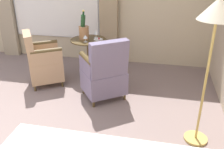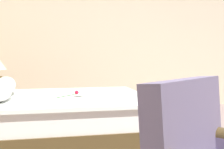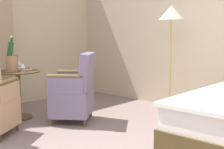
{
  "view_description": "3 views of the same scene",
  "coord_description": "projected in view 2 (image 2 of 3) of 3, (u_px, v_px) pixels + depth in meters",
  "views": [
    {
      "loc": [
        1.79,
        2.22,
        2.01
      ],
      "look_at": [
        -0.45,
        1.75,
        0.94
      ],
      "focal_mm": 40.0,
      "sensor_mm": 36.0,
      "label": 1
    },
    {
      "loc": [
        -2.79,
        2.16,
        1.11
      ],
      "look_at": [
        -0.78,
        1.72,
        0.97
      ],
      "focal_mm": 50.0,
      "sensor_mm": 36.0,
      "label": 2
    },
    {
      "loc": [
        1.76,
        -1.5,
        1.28
      ],
      "look_at": [
        -0.84,
        1.39,
        0.75
      ],
      "focal_mm": 50.0,
      "sensor_mm": 36.0,
      "label": 3
    }
  ],
  "objects": [
    {
      "name": "wall_far_side",
      "position": [
        153.0,
        40.0,
        6.29
      ],
      "size": [
        0.12,
        6.46,
        2.71
      ],
      "color": "beige",
      "rests_on": "ground"
    },
    {
      "name": "bed",
      "position": [
        50.0,
        118.0,
        3.63
      ],
      "size": [
        1.64,
        2.12,
        1.26
      ],
      "color": "#4D3C1F",
      "rests_on": "ground"
    }
  ]
}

